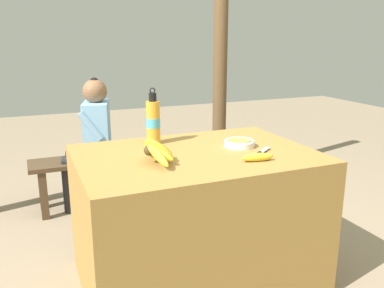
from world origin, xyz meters
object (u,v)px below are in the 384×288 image
Objects in this scene: serving_bowl at (239,143)px; water_bottle at (153,121)px; wooden_bench at (119,163)px; banana_bunch_ripe at (156,150)px; banana_bunch_green at (166,142)px; support_post_far at (220,55)px; seated_vendor at (92,134)px; knife at (261,152)px; loose_banana_front at (257,157)px.

water_bottle reaches higher than serving_bowl.
wooden_bench is at bearing 89.98° from water_bottle.
banana_bunch_ripe reaches higher than serving_bowl.
banana_bunch_green is 0.11× the size of support_post_far.
support_post_far reaches higher than seated_vendor.
wooden_bench is at bearing 70.46° from knife.
banana_bunch_ripe is 2.08× the size of knife.
banana_bunch_ripe is at bearing -94.23° from wooden_bench.
water_bottle reaches higher than knife.
banana_bunch_green is (-0.04, 1.51, -0.30)m from knife.
support_post_far is (1.18, 1.65, 0.39)m from banana_bunch_ripe.
water_bottle is at bearing 116.82° from seated_vendor.
seated_vendor reaches higher than wooden_bench.
loose_banana_front is at bearing -166.38° from knife.
loose_banana_front is at bearing -100.73° from serving_bowl.
serving_bowl is 1.48m from seated_vendor.
loose_banana_front is 1.73m from wooden_bench.
wooden_bench is at bearing 108.79° from serving_bowl.
wooden_bench is (-0.49, 1.51, -0.45)m from knife.
seated_vendor is at bearing -170.28° from support_post_far.
knife is (0.09, 0.11, -0.01)m from loose_banana_front.
serving_bowl is 0.07× the size of support_post_far.
seated_vendor is at bearing 117.11° from serving_bowl.
serving_bowl is at bearing -30.46° from water_bottle.
seated_vendor is 0.44× the size of support_post_far.
support_post_far is (1.29, 0.22, 0.61)m from seated_vendor.
wooden_bench is 0.59× the size of support_post_far.
loose_banana_front is at bearing -76.30° from wooden_bench.
banana_bunch_green is (0.05, 1.62, -0.32)m from loose_banana_front.
seated_vendor reaches higher than loose_banana_front.
banana_bunch_ripe is 0.13× the size of support_post_far.
support_post_far reaches higher than banana_bunch_green.
loose_banana_front is 1.65m from banana_bunch_green.
banana_bunch_green is at bearing 69.13° from banana_bunch_ripe.
loose_banana_front is (0.40, -0.56, -0.12)m from water_bottle.
serving_bowl is at bearing 11.80° from banana_bunch_ripe.
seated_vendor is at bearing 101.80° from water_bottle.
seated_vendor is 0.68m from banana_bunch_green.
seated_vendor is (-0.11, 1.42, -0.22)m from banana_bunch_ripe.
wooden_bench is (-0.45, 1.33, -0.46)m from serving_bowl.
serving_bowl reaches higher than banana_bunch_green.
serving_bowl is 0.30m from loose_banana_front.
water_bottle is at bearing 149.54° from serving_bowl.
banana_bunch_green is at bearing 0.09° from wooden_bench.
banana_bunch_ripe is 0.30× the size of seated_vendor.
loose_banana_front is 2.00m from support_post_far.
loose_banana_front is 0.07× the size of support_post_far.
banana_bunch_ripe is 1.44m from seated_vendor.
serving_bowl is at bearing -112.26° from support_post_far.
serving_bowl is 1.01× the size of loose_banana_front.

